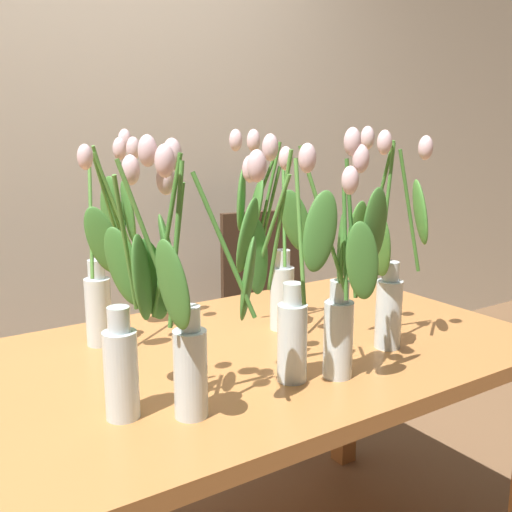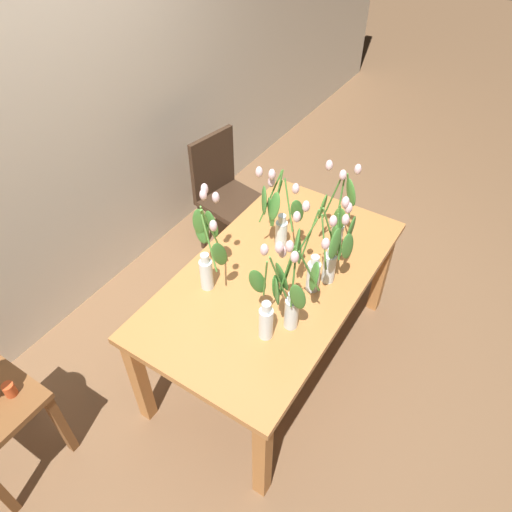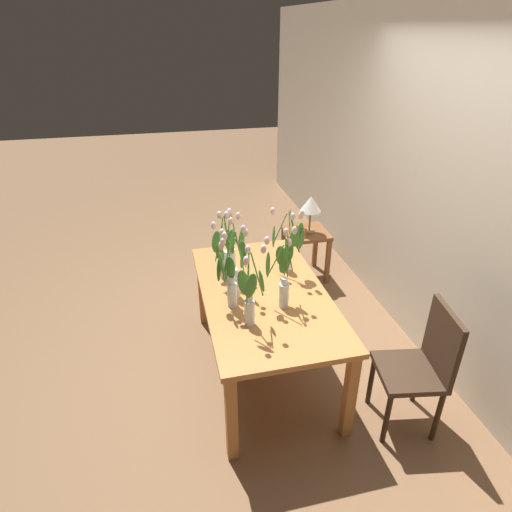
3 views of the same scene
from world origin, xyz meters
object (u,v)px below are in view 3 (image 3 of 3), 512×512
Objects in this scene: dining_table at (264,302)px; tulip_vase_6 at (289,246)px; dining_chair at (422,363)px; side_table at (306,241)px; tulip_vase_3 at (251,297)px; tulip_vase_4 at (235,269)px; tulip_vase_2 at (224,253)px; pillar_candle at (305,233)px; tulip_vase_0 at (229,284)px; table_lamp at (311,205)px; tulip_vase_1 at (233,251)px; tulip_vase_5 at (283,275)px.

dining_table is 2.85× the size of tulip_vase_6.
dining_chair is 1.69× the size of side_table.
tulip_vase_6 is (-0.24, 0.26, 0.32)m from dining_table.
tulip_vase_6 is (-0.59, 0.44, 0.02)m from tulip_vase_3.
tulip_vase_4 is at bearing -62.19° from tulip_vase_6.
tulip_vase_2 is 7.41× the size of pillar_candle.
tulip_vase_0 reaches higher than table_lamp.
dining_chair is 12.40× the size of pillar_candle.
tulip_vase_1 is 0.70m from tulip_vase_3.
tulip_vase_0 reaches higher than pillar_candle.
tulip_vase_1 is at bearing 172.18° from tulip_vase_4.
tulip_vase_0 is at bearing -37.59° from pillar_candle.
tulip_vase_3 and tulip_vase_4 have the same top height.
tulip_vase_2 is at bearing -93.09° from tulip_vase_6.
tulip_vase_1 is at bearing -135.99° from dining_chair.
table_lamp is (-1.45, 0.73, -0.12)m from tulip_vase_5.
tulip_vase_0 is 0.96× the size of tulip_vase_2.
tulip_vase_1 is at bearing -104.68° from tulip_vase_6.
tulip_vase_0 is 0.57× the size of dining_chair.
dining_table is at bearing -31.17° from side_table.
side_table is (-0.96, 0.96, -0.49)m from tulip_vase_1.
tulip_vase_4 is at bearing -117.45° from tulip_vase_5.
dining_chair reaches higher than pillar_candle.
tulip_vase_1 is 1.56m from dining_chair.
tulip_vase_0 is at bearing -156.39° from tulip_vase_3.
dining_table is 2.82× the size of tulip_vase_4.
tulip_vase_1 is 1.44m from side_table.
side_table is at bearing 135.27° from tulip_vase_2.
tulip_vase_6 is 1.24m from dining_chair.
table_lamp is 5.31× the size of pillar_candle.
tulip_vase_0 is 1.78m from table_lamp.
tulip_vase_6 is 7.49× the size of pillar_candle.
tulip_vase_1 is 1.38× the size of table_lamp.
tulip_vase_1 is 0.97× the size of tulip_vase_4.
tulip_vase_0 is 7.11× the size of pillar_candle.
tulip_vase_1 is (-0.47, 0.11, -0.00)m from tulip_vase_0.
tulip_vase_4 is at bearing -173.70° from tulip_vase_3.
pillar_candle is at bearing 133.40° from tulip_vase_1.
tulip_vase_2 is 0.98× the size of tulip_vase_4.
table_lamp reaches higher than dining_table.
side_table is at bearing 154.47° from tulip_vase_5.
tulip_vase_3 is 1.00× the size of tulip_vase_4.
tulip_vase_4 is 0.34m from tulip_vase_5.
tulip_vase_5 is 1.56m from pillar_candle.
tulip_vase_5 is (-0.18, 0.26, 0.03)m from tulip_vase_3.
tulip_vase_2 reaches higher than tulip_vase_1.
pillar_candle is (-1.94, -0.15, 0.06)m from dining_chair.
tulip_vase_3 reaches higher than tulip_vase_0.
table_lamp reaches higher than side_table.
tulip_vase_6 reaches higher than table_lamp.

